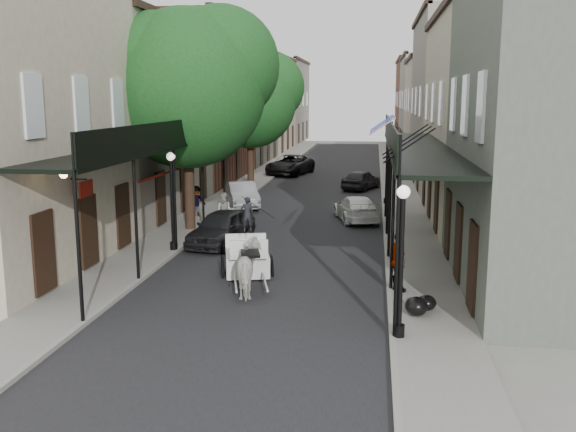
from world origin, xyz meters
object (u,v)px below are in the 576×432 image
(car_left_mid, at_px, (242,195))
(car_right_near, at_px, (356,208))
(horse, at_px, (251,268))
(car_left_near, at_px, (221,228))
(pedestrian_sidewalk_right, at_px, (399,261))
(lamppost_right_far, at_px, (387,168))
(tree_far, at_px, (256,97))
(pedestrian_sidewalk_left, at_px, (196,201))
(lamppost_left, at_px, (172,200))
(car_right_far, at_px, (361,180))
(carriage, at_px, (246,241))
(tree_near, at_px, (197,82))
(pedestrian_walking, at_px, (225,211))
(car_left_far, at_px, (290,165))
(lamppost_right_near, at_px, (401,259))

(car_left_mid, bearing_deg, car_right_near, -45.32)
(horse, relative_size, car_left_near, 0.47)
(horse, relative_size, pedestrian_sidewalk_right, 1.06)
(lamppost_right_far, bearing_deg, car_right_near, -108.00)
(tree_far, xyz_separation_m, pedestrian_sidewalk_left, (-0.93, -11.16, -4.98))
(lamppost_left, bearing_deg, pedestrian_sidewalk_left, 98.75)
(car_left_mid, xyz_separation_m, car_right_far, (6.20, 7.55, -0.04))
(horse, distance_m, car_right_near, 12.50)
(car_right_far, bearing_deg, lamppost_left, 90.24)
(carriage, relative_size, car_left_near, 0.67)
(horse, bearing_deg, carriage, -90.00)
(pedestrian_sidewalk_left, bearing_deg, car_left_mid, -125.67)
(carriage, bearing_deg, tree_near, 103.49)
(carriage, distance_m, pedestrian_walking, 7.14)
(horse, xyz_separation_m, car_right_far, (2.78, 22.80, -0.18))
(car_left_far, bearing_deg, horse, -71.69)
(car_left_mid, distance_m, car_right_near, 6.92)
(tree_far, height_order, horse, tree_far)
(horse, xyz_separation_m, pedestrian_sidewalk_left, (-5.00, 11.81, 0.03))
(pedestrian_sidewalk_right, bearing_deg, lamppost_left, 48.23)
(lamppost_right_far, distance_m, carriage, 15.16)
(car_left_far, bearing_deg, car_left_mid, -79.35)
(lamppost_left, relative_size, car_left_mid, 0.91)
(tree_far, xyz_separation_m, car_left_far, (1.26, 7.25, -5.09))
(tree_near, distance_m, pedestrian_sidewalk_left, 6.38)
(car_right_near, bearing_deg, car_left_mid, -40.09)
(car_left_near, xyz_separation_m, car_right_far, (5.20, 16.47, -0.07))
(car_left_far, bearing_deg, lamppost_right_far, -49.17)
(tree_near, bearing_deg, pedestrian_sidewalk_right, -45.13)
(car_left_near, bearing_deg, car_right_near, 58.80)
(lamppost_right_near, distance_m, car_right_far, 26.08)
(pedestrian_sidewalk_left, xyz_separation_m, car_right_far, (7.78, 10.99, -0.22))
(lamppost_right_near, bearing_deg, car_right_near, 95.57)
(pedestrian_sidewalk_left, bearing_deg, lamppost_right_far, -162.73)
(horse, bearing_deg, tree_near, -79.99)
(pedestrian_sidewalk_left, xyz_separation_m, car_left_mid, (1.58, 3.44, -0.18))
(horse, bearing_deg, lamppost_left, -64.86)
(car_left_mid, height_order, car_left_far, car_left_far)
(tree_far, xyz_separation_m, lamppost_right_near, (8.35, -26.18, -3.79))
(tree_near, distance_m, lamppost_left, 6.10)
(tree_far, xyz_separation_m, car_right_near, (6.85, -10.79, -5.24))
(tree_far, distance_m, car_right_near, 13.81)
(car_left_mid, bearing_deg, carriage, -96.64)
(pedestrian_walking, xyz_separation_m, car_right_near, (5.73, 2.95, -0.24))
(car_left_mid, bearing_deg, pedestrian_sidewalk_right, -81.05)
(pedestrian_walking, bearing_deg, horse, -79.34)
(lamppost_right_near, height_order, lamppost_right_far, same)
(tree_near, xyz_separation_m, lamppost_left, (0.10, -4.18, -4.44))
(horse, bearing_deg, tree_far, -94.07)
(lamppost_left, relative_size, car_right_near, 0.90)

